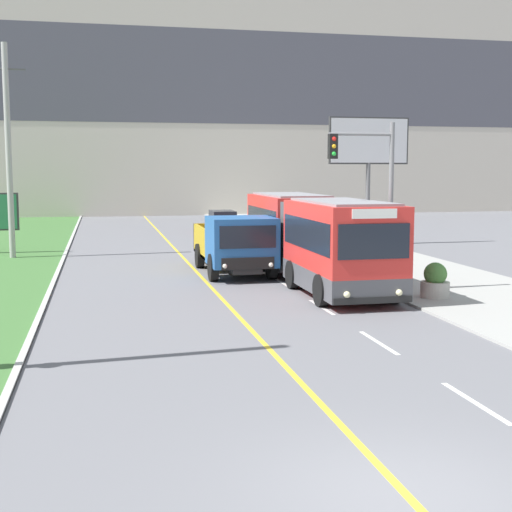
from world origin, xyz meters
name	(u,v)px	position (x,y,z in m)	size (l,w,h in m)	color
ground_plane	(407,496)	(0.00, 0.00, 0.00)	(300.00, 300.00, 0.00)	slate
lane_marking_centre	(395,461)	(0.29, 1.06, 0.00)	(2.88, 140.00, 0.01)	gold
apartment_block_background	(139,86)	(0.00, 61.05, 11.97)	(80.00, 8.04, 23.93)	beige
city_bus	(313,239)	(3.96, 17.38, 1.61)	(2.66, 12.39, 3.18)	red
dump_truck	(237,245)	(1.43, 19.29, 1.22)	(2.57, 6.56, 2.39)	black
car_distant	(223,222)	(4.17, 38.96, 0.69)	(1.80, 4.30, 1.45)	maroon
utility_pole_far	(8,151)	(-7.95, 27.17, 5.06)	(1.80, 0.28, 10.00)	#9E9E99
traffic_light_mast	(373,186)	(5.05, 14.23, 3.66)	(2.28, 0.32, 5.74)	slate
billboard_large	(369,147)	(10.67, 29.14, 5.43)	(4.56, 0.24, 7.04)	#59595B
planter_round_near	(435,282)	(6.71, 12.82, 0.58)	(0.93, 0.93, 1.14)	#B7B2A8
planter_round_second	(369,262)	(6.56, 18.22, 0.56)	(0.87, 0.87, 1.08)	#B7B2A8
planter_round_third	(331,247)	(6.74, 23.62, 0.57)	(0.94, 0.94, 1.11)	#B7B2A8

